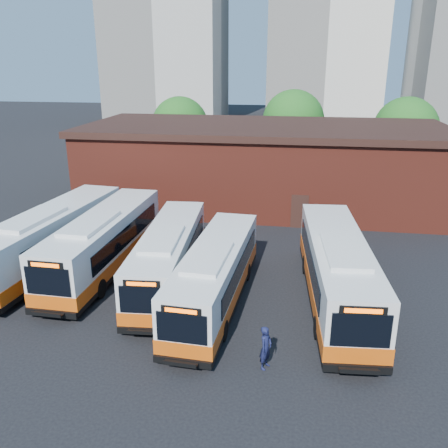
% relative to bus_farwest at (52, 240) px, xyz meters
% --- Properties ---
extents(ground, '(220.00, 220.00, 0.00)m').
position_rel_bus_farwest_xyz_m(ground, '(10.94, -5.19, -1.56)').
color(ground, black).
extents(bus_farwest, '(3.86, 12.78, 3.44)m').
position_rel_bus_farwest_xyz_m(bus_farwest, '(0.00, 0.00, 0.00)').
color(bus_farwest, silver).
rests_on(bus_farwest, ground).
extents(bus_west, '(2.90, 12.33, 3.34)m').
position_rel_bus_farwest_xyz_m(bus_west, '(3.16, 0.00, -0.04)').
color(bus_west, silver).
rests_on(bus_west, ground).
extents(bus_midwest, '(3.09, 11.47, 3.09)m').
position_rel_bus_farwest_xyz_m(bus_midwest, '(7.20, -1.16, -0.16)').
color(bus_midwest, silver).
rests_on(bus_midwest, ground).
extents(bus_mideast, '(2.97, 11.42, 3.08)m').
position_rel_bus_farwest_xyz_m(bus_mideast, '(10.01, -3.04, -0.16)').
color(bus_mideast, silver).
rests_on(bus_mideast, ground).
extents(bus_east, '(3.46, 12.60, 3.39)m').
position_rel_bus_farwest_xyz_m(bus_east, '(15.77, -1.94, -0.02)').
color(bus_east, silver).
rests_on(bus_east, ground).
extents(transit_worker, '(0.64, 0.76, 1.77)m').
position_rel_bus_farwest_xyz_m(transit_worker, '(12.80, -7.76, -0.68)').
color(transit_worker, '#131738').
rests_on(transit_worker, ground).
extents(depot_building, '(28.60, 12.60, 6.40)m').
position_rel_bus_farwest_xyz_m(depot_building, '(10.94, 14.80, 1.70)').
color(depot_building, maroon).
rests_on(depot_building, ground).
extents(tree_west, '(6.00, 6.00, 7.65)m').
position_rel_bus_farwest_xyz_m(tree_west, '(0.94, 26.81, 3.08)').
color(tree_west, '#382314').
rests_on(tree_west, ground).
extents(tree_mid, '(6.56, 6.56, 8.36)m').
position_rel_bus_farwest_xyz_m(tree_mid, '(12.94, 28.81, 3.52)').
color(tree_mid, '#382314').
rests_on(tree_mid, ground).
extents(tree_east, '(6.24, 6.24, 7.96)m').
position_rel_bus_farwest_xyz_m(tree_east, '(23.94, 25.81, 3.27)').
color(tree_east, '#382314').
rests_on(tree_east, ground).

